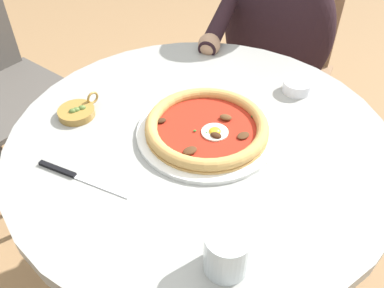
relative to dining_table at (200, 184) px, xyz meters
name	(u,v)px	position (x,y,z in m)	size (l,w,h in m)	color
dining_table	(200,184)	(0.00, 0.00, 0.00)	(0.92, 0.92, 0.76)	#999993
pizza_on_plate	(206,127)	(0.02, 0.00, 0.19)	(0.33, 0.33, 0.04)	white
water_glass	(227,254)	(-0.07, -0.34, 0.21)	(0.08, 0.08, 0.09)	silver
steak_knife	(70,174)	(-0.31, -0.03, 0.18)	(0.17, 0.17, 0.01)	silver
ramekin_capers	(297,86)	(0.31, 0.09, 0.19)	(0.07, 0.07, 0.03)	white
olive_pan	(77,112)	(-0.27, 0.17, 0.18)	(0.11, 0.09, 0.04)	olive
diner_person	(270,75)	(0.47, 0.50, -0.06)	(0.58, 0.44, 1.16)	#282833
cafe_chair_diner	(281,55)	(0.57, 0.61, -0.04)	(0.58, 0.58, 0.89)	#957050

